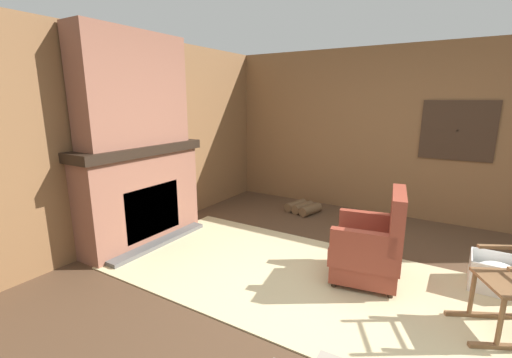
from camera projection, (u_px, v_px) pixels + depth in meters
name	position (u px, v px, depth m)	size (l,w,h in m)	color
ground_plane	(335.00, 298.00, 3.14)	(14.00, 14.00, 0.00)	#4C3523
wood_panel_wall_left	(125.00, 140.00, 4.25)	(0.06, 6.08, 2.56)	brown
wood_panel_wall_back	(401.00, 133.00, 5.14)	(6.08, 0.09, 2.56)	brown
fireplace_hearth	(142.00, 195.00, 4.28)	(0.61, 1.70, 1.24)	brown
chimney_breast	(133.00, 90.00, 4.00)	(0.35, 1.41, 1.31)	brown
area_rug	(299.00, 278.00, 3.49)	(3.99, 1.96, 0.01)	#C6B789
armchair	(371.00, 248.00, 3.38)	(0.75, 0.77, 0.94)	brown
firewood_stack	(303.00, 207.00, 5.53)	(0.54, 0.52, 0.15)	brown
laundry_basket	(497.00, 274.00, 3.25)	(0.46, 0.40, 0.31)	white
oil_lamp_vase	(94.00, 143.00, 3.69)	(0.11, 0.11, 0.24)	#47708E
storage_case	(157.00, 137.00, 4.45)	(0.15, 0.26, 0.12)	black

